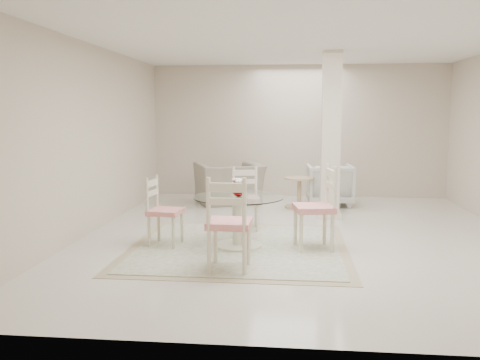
# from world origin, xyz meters

# --- Properties ---
(ground) EXTENTS (7.00, 7.00, 0.00)m
(ground) POSITION_xyz_m (0.00, 0.00, 0.00)
(ground) COLOR silver
(ground) RESTS_ON ground
(room_shell) EXTENTS (6.02, 7.02, 2.71)m
(room_shell) POSITION_xyz_m (0.00, 0.00, 1.86)
(room_shell) COLOR beige
(room_shell) RESTS_ON ground
(column) EXTENTS (0.30, 0.30, 2.70)m
(column) POSITION_xyz_m (0.50, 1.30, 1.35)
(column) COLOR beige
(column) RESTS_ON ground
(area_rug) EXTENTS (2.78, 2.78, 0.02)m
(area_rug) POSITION_xyz_m (-0.80, -0.73, 0.01)
(area_rug) COLOR tan
(area_rug) RESTS_ON ground
(dining_table) EXTENTS (1.15, 1.15, 0.66)m
(dining_table) POSITION_xyz_m (-0.80, -0.73, 0.34)
(dining_table) COLOR beige
(dining_table) RESTS_ON ground
(red_vase) EXTENTS (0.18, 0.17, 0.24)m
(red_vase) POSITION_xyz_m (-0.79, -0.73, 0.79)
(red_vase) COLOR #AC0508
(red_vase) RESTS_ON dining_table
(dining_chair_east) EXTENTS (0.55, 0.55, 1.18)m
(dining_chair_east) POSITION_xyz_m (0.23, -0.72, 0.62)
(dining_chair_east) COLOR beige
(dining_chair_east) RESTS_ON ground
(dining_chair_north) EXTENTS (0.46, 0.46, 1.02)m
(dining_chair_north) POSITION_xyz_m (-0.80, 0.29, 0.54)
(dining_chair_north) COLOR beige
(dining_chair_north) RESTS_ON ground
(dining_chair_west) EXTENTS (0.45, 0.45, 1.00)m
(dining_chair_west) POSITION_xyz_m (-1.81, -0.72, 0.53)
(dining_chair_west) COLOR beige
(dining_chair_west) RESTS_ON ground
(dining_chair_south) EXTENTS (0.48, 0.48, 1.16)m
(dining_chair_south) POSITION_xyz_m (-0.80, -1.75, 0.61)
(dining_chair_south) COLOR #F1E5C6
(dining_chair_south) RESTS_ON ground
(recliner_taupe) EXTENTS (1.48, 1.41, 0.76)m
(recliner_taupe) POSITION_xyz_m (-1.32, 2.50, 0.38)
(recliner_taupe) COLOR gray
(recliner_taupe) RESTS_ON ground
(armchair_white) EXTENTS (0.87, 0.89, 0.77)m
(armchair_white) POSITION_xyz_m (0.59, 2.53, 0.39)
(armchair_white) COLOR white
(armchair_white) RESTS_ON ground
(side_table) EXTENTS (0.54, 0.54, 0.56)m
(side_table) POSITION_xyz_m (0.02, 2.13, 0.26)
(side_table) COLOR tan
(side_table) RESTS_ON ground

